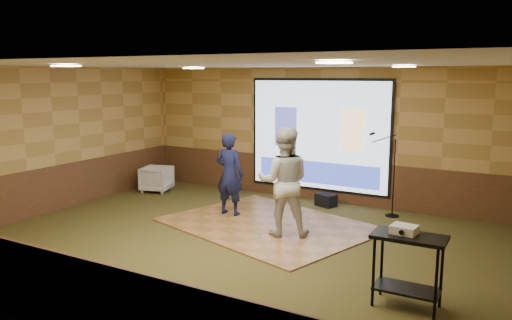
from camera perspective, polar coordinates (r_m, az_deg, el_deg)
The scene contains 18 objects.
ground at distance 8.58m, azimuth -2.00°, elevation -9.58°, with size 9.00×9.00×0.00m, color #323B1A.
room_shell at distance 8.13m, azimuth -2.09°, elevation 4.49°, with size 9.04×7.04×3.02m.
wainscot_back at distance 11.46m, azimuth 7.10°, elevation -2.23°, with size 9.00×0.04×0.95m, color #472B17.
wainscot_front at distance 5.93m, azimuth -20.43°, elevation -14.37°, with size 9.00×0.04×0.95m, color #472B17.
wainscot_left at distance 11.36m, azimuth -21.70°, elevation -2.96°, with size 0.04×7.00×0.95m, color #472B17.
projector_screen at distance 11.25m, azimuth 7.13°, elevation 2.71°, with size 3.32×0.06×2.52m.
downlight_nw at distance 10.82m, azimuth -7.16°, elevation 10.37°, with size 0.32×0.32×0.02m, color #FFE8BF.
downlight_ne at distance 8.93m, azimuth 16.55°, elevation 10.20°, with size 0.32×0.32×0.02m, color #FFE8BF.
downlight_sw at distance 8.40m, azimuth -20.88°, elevation 10.02°, with size 0.32×0.32×0.02m, color #FFE8BF.
downlight_se at distance 5.77m, azimuth 8.96°, elevation 10.93°, with size 0.32×0.32×0.02m, color #FFE8BF.
dance_floor at distance 9.59m, azimuth 1.38°, elevation -7.38°, with size 3.70×2.82×0.03m, color #A5693C.
player_left at distance 10.06m, azimuth -3.04°, elevation -1.59°, with size 0.61×0.40×1.67m, color #141940.
player_right at distance 8.75m, azimuth 3.19°, elevation -2.48°, with size 0.93×0.73×1.92m, color beige.
av_table at distance 6.46m, azimuth 17.00°, elevation -10.62°, with size 0.88×0.46×0.92m.
projector at distance 6.41m, azimuth 16.57°, elevation -7.61°, with size 0.30×0.25×0.10m, color white.
mic_stand at distance 10.45m, azimuth 15.09°, elevation -3.56°, with size 0.67×0.27×1.70m.
banquet_chair at distance 12.47m, azimuth -11.26°, elevation -2.14°, with size 0.67×0.68×0.62m, color gray.
duffel_bag at distance 11.02m, azimuth 7.99°, elevation -4.56°, with size 0.43×0.28×0.27m, color black.
Camera 1 is at (4.23, -6.90, 2.84)m, focal length 35.00 mm.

